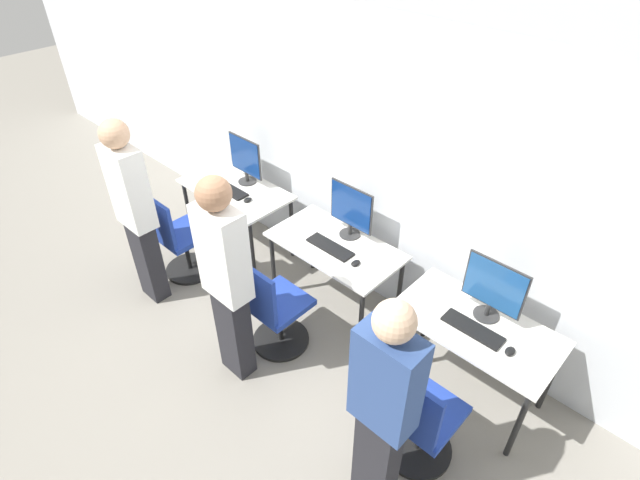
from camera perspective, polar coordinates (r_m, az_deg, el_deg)
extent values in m
plane|color=gray|center=(4.50, -1.09, -9.46)|extent=(20.00, 20.00, 0.00)
cube|color=silver|center=(4.11, 6.03, 9.83)|extent=(12.00, 0.05, 2.80)
cube|color=silver|center=(5.02, -9.68, 5.77)|extent=(1.14, 0.62, 0.02)
cylinder|color=black|center=(5.46, -14.82, 3.38)|extent=(0.04, 0.04, 0.69)
cylinder|color=black|center=(4.75, -7.74, -1.31)|extent=(0.04, 0.04, 0.69)
cylinder|color=black|center=(5.69, -10.57, 5.56)|extent=(0.04, 0.04, 0.69)
cylinder|color=black|center=(5.01, -3.24, 1.37)|extent=(0.04, 0.04, 0.69)
cylinder|color=#2D2D2D|center=(5.09, -8.29, 6.66)|extent=(0.18, 0.18, 0.01)
cylinder|color=#2D2D2D|center=(5.06, -8.35, 7.19)|extent=(0.04, 0.04, 0.10)
cube|color=#2D2D2D|center=(4.96, -8.54, 9.48)|extent=(0.44, 0.01, 0.38)
cube|color=navy|center=(4.95, -8.61, 9.45)|extent=(0.41, 0.01, 0.36)
cube|color=black|center=(4.97, -10.32, 5.68)|extent=(0.43, 0.14, 0.02)
ellipsoid|color=black|center=(4.77, -8.27, 4.56)|extent=(0.06, 0.09, 0.03)
cylinder|color=black|center=(5.19, -14.58, -3.17)|extent=(0.48, 0.48, 0.03)
cylinder|color=black|center=(5.06, -14.94, -1.33)|extent=(0.04, 0.04, 0.40)
cube|color=navy|center=(4.92, -15.35, 0.69)|extent=(0.44, 0.44, 0.05)
cube|color=navy|center=(4.71, -17.83, 2.01)|extent=(0.40, 0.04, 0.44)
cube|color=#232328|center=(4.77, -19.03, -2.18)|extent=(0.25, 0.16, 0.82)
cube|color=white|center=(4.35, -21.03, 5.62)|extent=(0.36, 0.20, 0.71)
sphere|color=tan|center=(4.14, -22.48, 11.15)|extent=(0.23, 0.23, 0.23)
cube|color=silver|center=(4.20, 1.74, -0.64)|extent=(1.14, 0.62, 0.02)
cylinder|color=black|center=(4.57, -5.38, -2.88)|extent=(0.04, 0.04, 0.69)
cylinder|color=black|center=(4.05, 4.70, -9.39)|extent=(0.04, 0.04, 0.69)
cylinder|color=black|center=(4.85, -0.86, -0.01)|extent=(0.04, 0.04, 0.69)
cylinder|color=black|center=(4.36, 9.06, -5.69)|extent=(0.04, 0.04, 0.69)
cylinder|color=#2D2D2D|center=(4.30, 3.43, 0.68)|extent=(0.18, 0.18, 0.01)
cylinder|color=#2D2D2D|center=(4.27, 3.45, 1.26)|extent=(0.04, 0.04, 0.10)
cube|color=#2D2D2D|center=(4.14, 3.61, 3.83)|extent=(0.44, 0.01, 0.38)
cube|color=navy|center=(4.14, 3.53, 3.79)|extent=(0.41, 0.01, 0.36)
cube|color=black|center=(4.15, 1.16, -0.79)|extent=(0.43, 0.14, 0.02)
ellipsoid|color=black|center=(3.99, 4.09, -2.64)|extent=(0.06, 0.09, 0.03)
cylinder|color=black|center=(4.37, -4.47, -11.24)|extent=(0.48, 0.48, 0.03)
cylinder|color=black|center=(4.21, -4.61, -9.32)|extent=(0.04, 0.04, 0.40)
cube|color=navy|center=(4.05, -4.77, -7.16)|extent=(0.44, 0.44, 0.05)
cube|color=navy|center=(3.79, -7.20, -6.05)|extent=(0.40, 0.04, 0.44)
cube|color=#232328|center=(3.93, -9.74, -10.29)|extent=(0.25, 0.16, 0.82)
cube|color=white|center=(3.41, -11.07, -1.53)|extent=(0.36, 0.20, 0.72)
sphere|color=#9E7051|center=(3.14, -12.08, 5.23)|extent=(0.23, 0.23, 0.23)
cube|color=silver|center=(3.69, 17.48, -9.34)|extent=(1.14, 0.62, 0.02)
cylinder|color=black|center=(3.94, 8.02, -11.44)|extent=(0.04, 0.04, 0.69)
cylinder|color=black|center=(3.71, 21.66, -19.09)|extent=(0.04, 0.04, 0.69)
cylinder|color=black|center=(4.25, 12.24, -7.46)|extent=(0.04, 0.04, 0.69)
cylinder|color=black|center=(4.04, 24.88, -14.08)|extent=(0.04, 0.04, 0.69)
cylinder|color=#2D2D2D|center=(3.76, 18.45, -8.09)|extent=(0.18, 0.18, 0.01)
cylinder|color=#2D2D2D|center=(3.73, 18.61, -7.50)|extent=(0.04, 0.04, 0.10)
cube|color=#2D2D2D|center=(3.58, 19.35, -4.86)|extent=(0.44, 0.01, 0.38)
cube|color=navy|center=(3.57, 19.29, -4.93)|extent=(0.41, 0.01, 0.36)
cube|color=black|center=(3.63, 17.04, -9.68)|extent=(0.43, 0.14, 0.02)
ellipsoid|color=black|center=(3.56, 20.90, -11.79)|extent=(0.06, 0.09, 0.03)
cylinder|color=black|center=(3.84, 11.01, -22.22)|extent=(0.48, 0.48, 0.03)
cylinder|color=black|center=(3.66, 11.42, -20.52)|extent=(0.04, 0.04, 0.40)
cube|color=navy|center=(3.47, 11.89, -18.55)|extent=(0.44, 0.44, 0.05)
cube|color=navy|center=(3.17, 10.35, -18.39)|extent=(0.40, 0.04, 0.44)
cube|color=#232328|center=(3.34, 6.54, -23.22)|extent=(0.25, 0.16, 0.78)
cube|color=navy|center=(2.73, 7.63, -15.67)|extent=(0.36, 0.20, 0.68)
sphere|color=beige|center=(2.39, 8.51, -9.19)|extent=(0.22, 0.22, 0.22)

